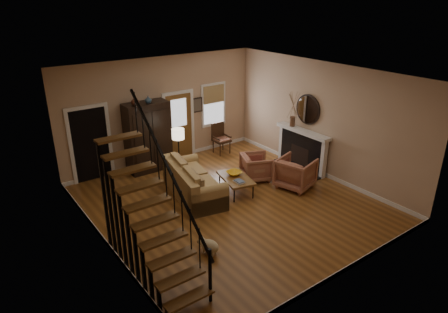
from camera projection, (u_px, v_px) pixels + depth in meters
room at (179, 133)px, 10.79m from camera, size 7.00×7.33×3.30m
staircase at (150, 199)px, 7.18m from camera, size 0.94×2.80×3.20m
fireplace at (303, 146)px, 12.06m from camera, size 0.33×1.95×2.30m
armoire at (148, 137)px, 11.84m from camera, size 1.30×0.60×2.10m
vase_a at (135, 101)px, 11.13m from camera, size 0.24×0.24×0.25m
vase_b at (148, 99)px, 11.35m from camera, size 0.20×0.20×0.21m
sofa at (194, 181)px, 10.50m from camera, size 1.41×2.43×0.85m
coffee_table at (236, 185)px, 10.77m from camera, size 0.93×1.28×0.44m
bowl at (234, 173)px, 10.81m from camera, size 0.40×0.40×0.10m
books at (239, 181)px, 10.39m from camera, size 0.21×0.29×0.05m
armchair_left at (296, 173)px, 10.98m from camera, size 1.16×1.14×0.86m
armchair_right at (256, 167)px, 11.47m from camera, size 1.07×1.06×0.75m
floor_lamp at (179, 154)px, 11.33m from camera, size 0.45×0.45×1.53m
side_chair at (222, 139)px, 13.28m from camera, size 0.54×0.54×1.02m
dog at (210, 247)px, 8.24m from camera, size 0.41×0.52×0.33m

